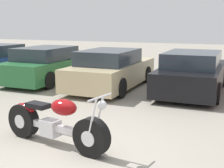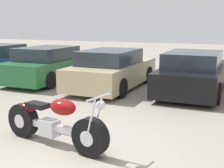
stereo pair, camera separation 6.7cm
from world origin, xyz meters
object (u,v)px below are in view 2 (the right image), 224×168
at_px(motorcycle, 53,123).
at_px(parked_car_champagne, 112,70).
at_px(parked_car_green, 50,65).
at_px(parked_car_black, 194,73).

bearing_deg(motorcycle, parked_car_champagne, 101.64).
height_order(motorcycle, parked_car_green, parked_car_green).
bearing_deg(parked_car_black, parked_car_champagne, -172.73).
bearing_deg(motorcycle, parked_car_black, 73.69).
height_order(parked_car_green, parked_car_black, same).
xyz_separation_m(parked_car_champagne, parked_car_black, (2.66, 0.34, 0.00)).
bearing_deg(parked_car_champagne, motorcycle, -78.36).
bearing_deg(motorcycle, parked_car_green, 124.79).
xyz_separation_m(motorcycle, parked_car_black, (1.60, 5.48, 0.20)).
distance_m(parked_car_champagne, parked_car_black, 2.68).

